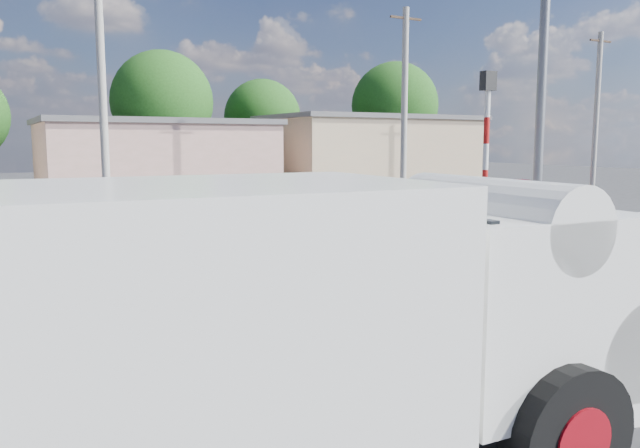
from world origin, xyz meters
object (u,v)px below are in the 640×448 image
truck (325,319)px  car_red (520,191)px  bicycle (384,300)px  traffic_pole (485,165)px  cyclist (384,283)px  streetlight (538,40)px  car_cream (338,196)px

truck → car_red: 26.50m
bicycle → traffic_pole: (2.98, 0.94, 2.08)m
cyclist → car_red: 21.92m
truck → bicycle: size_ratio=3.45×
truck → streetlight: bearing=33.6°
traffic_pole → bicycle: bearing=-162.4°
car_cream → traffic_pole: 15.39m
cyclist → car_red: size_ratio=0.40×
truck → traffic_pole: bearing=39.3°
bicycle → car_red: size_ratio=0.49×
truck → car_cream: truck is taller
bicycle → cyclist: 0.28m
bicycle → car_red: (17.26, 13.51, 0.16)m
traffic_pole → streetlight: streetlight is taller
cyclist → traffic_pole: traffic_pole is taller
bicycle → streetlight: size_ratio=0.22×
cyclist → traffic_pole: size_ratio=0.36×
car_red → traffic_pole: 19.12m
bicycle → car_cream: (8.15, 15.31, 0.16)m
bicycle → car_cream: bearing=-36.8°
bicycle → cyclist: (0.00, 0.00, 0.28)m
truck → bicycle: bearing=51.7°
truck → cyclist: size_ratio=4.24×
truck → bicycle: 4.74m
truck → bicycle: truck is taller
cyclist → car_cream: bearing=-36.8°
traffic_pole → streetlight: (0.94, -0.30, 2.37)m
truck → cyclist: 4.69m
car_cream → car_red: (9.11, -1.81, 0.01)m
streetlight → traffic_pole: bearing=162.3°
car_red → truck: bearing=114.0°
truck → cyclist: truck is taller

